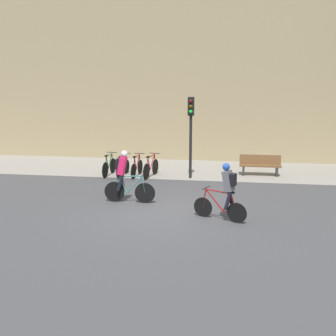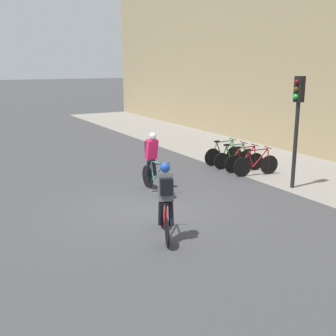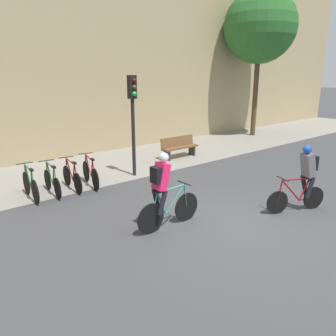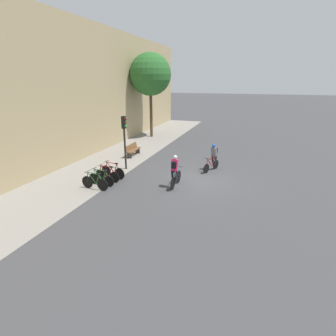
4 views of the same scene
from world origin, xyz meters
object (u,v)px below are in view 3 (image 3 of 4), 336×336
at_px(parked_bike_3, 90,173).
at_px(parked_bike_2, 72,177).
at_px(cyclist_pink, 164,190).
at_px(bench, 179,147).
at_px(traffic_light_pole, 133,107).
at_px(parked_bike_0, 30,185).
at_px(parked_bike_1, 52,181).
at_px(cyclist_grey, 305,176).

bearing_deg(parked_bike_3, parked_bike_2, 180.00).
bearing_deg(cyclist_pink, bench, 45.31).
height_order(parked_bike_2, traffic_light_pole, traffic_light_pole).
bearing_deg(parked_bike_2, bench, 10.57).
height_order(parked_bike_0, traffic_light_pole, traffic_light_pole).
bearing_deg(parked_bike_3, bench, 11.93).
bearing_deg(bench, parked_bike_3, -168.07).
relative_size(cyclist_pink, bench, 1.00).
relative_size(cyclist_pink, parked_bike_0, 1.09).
relative_size(parked_bike_2, bench, 0.91).
relative_size(parked_bike_1, parked_bike_2, 1.01).
distance_m(cyclist_grey, parked_bike_1, 7.03).
height_order(cyclist_pink, parked_bike_0, cyclist_pink).
bearing_deg(parked_bike_0, cyclist_pink, -66.63).
distance_m(parked_bike_1, bench, 5.99).
bearing_deg(parked_bike_1, cyclist_pink, -74.71).
bearing_deg(cyclist_grey, bench, 77.50).
distance_m(cyclist_pink, parked_bike_1, 4.09).
xyz_separation_m(cyclist_grey, parked_bike_0, (-5.12, 5.38, -0.54)).
relative_size(cyclist_pink, parked_bike_1, 1.09).
bearing_deg(bench, parked_bike_0, -171.41).
distance_m(cyclist_pink, parked_bike_3, 3.95).
bearing_deg(cyclist_pink, traffic_light_pole, 64.50).
xyz_separation_m(cyclist_grey, parked_bike_2, (-3.88, 5.37, -0.56)).
bearing_deg(traffic_light_pole, bench, 18.10).
distance_m(parked_bike_0, parked_bike_3, 1.86).
relative_size(cyclist_pink, cyclist_grey, 1.03).
distance_m(cyclist_grey, parked_bike_2, 6.65).
height_order(parked_bike_0, parked_bike_2, parked_bike_0).
distance_m(parked_bike_1, parked_bike_2, 0.62).
xyz_separation_m(parked_bike_0, parked_bike_2, (1.24, -0.00, -0.01)).
relative_size(cyclist_grey, bench, 0.98).
distance_m(parked_bike_0, bench, 6.60).
bearing_deg(parked_bike_2, parked_bike_0, 179.97).
height_order(parked_bike_1, parked_bike_2, parked_bike_2).
xyz_separation_m(parked_bike_0, traffic_light_pole, (3.56, 0.02, 1.97)).
bearing_deg(traffic_light_pole, cyclist_pink, -115.50).
bearing_deg(parked_bike_3, cyclist_pink, -92.51).
relative_size(parked_bike_1, bench, 0.92).
relative_size(cyclist_pink, parked_bike_2, 1.10).
distance_m(parked_bike_3, bench, 4.77).
distance_m(cyclist_pink, parked_bike_0, 4.29).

